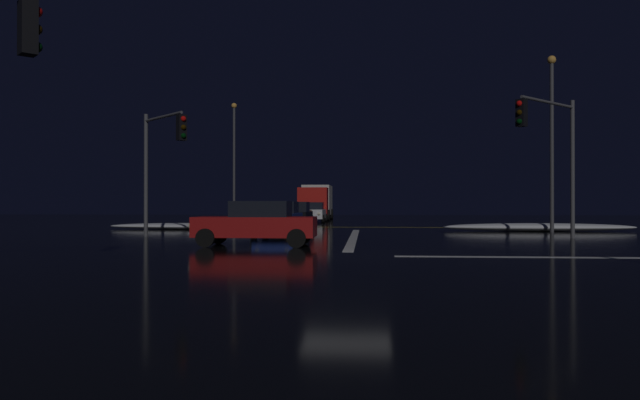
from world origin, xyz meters
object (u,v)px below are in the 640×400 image
(sedan_white, at_px, (313,212))
(box_truck, at_px, (316,201))
(sedan_blue, at_px, (279,218))
(traffic_signal_ne, at_px, (551,140))
(streetlamp_right_near, at_px, (552,130))
(streetlamp_left_far, at_px, (234,154))
(sedan_black, at_px, (294,216))
(sedan_orange, at_px, (296,213))
(sedan_red_crossing, at_px, (257,223))
(traffic_signal_nw, at_px, (161,150))

(sedan_white, distance_m, box_truck, 6.63)
(sedan_blue, relative_size, traffic_signal_ne, 0.74)
(streetlamp_right_near, height_order, streetlamp_left_far, streetlamp_left_far)
(traffic_signal_ne, bearing_deg, sedan_white, 118.86)
(sedan_black, relative_size, sedan_orange, 1.00)
(streetlamp_right_near, bearing_deg, sedan_black, 171.57)
(sedan_white, xyz_separation_m, streetlamp_right_near, (13.59, -14.66, 4.41))
(sedan_red_crossing, bearing_deg, sedan_blue, 92.11)
(sedan_orange, relative_size, streetlamp_left_far, 0.45)
(streetlamp_left_far, bearing_deg, sedan_white, -11.70)
(sedan_black, height_order, streetlamp_left_far, streetlamp_left_far)
(sedan_black, bearing_deg, traffic_signal_ne, -36.13)
(sedan_white, relative_size, sedan_red_crossing, 1.00)
(sedan_black, distance_m, traffic_signal_nw, 9.99)
(box_truck, bearing_deg, streetlamp_left_far, -139.83)
(sedan_blue, relative_size, sedan_red_crossing, 1.00)
(streetlamp_right_near, bearing_deg, sedan_orange, 148.30)
(box_truck, xyz_separation_m, streetlamp_right_near, (13.85, -21.22, 3.51))
(sedan_orange, relative_size, sedan_white, 1.00)
(sedan_orange, distance_m, sedan_red_crossing, 19.46)
(sedan_orange, relative_size, streetlamp_right_near, 0.48)
(sedan_orange, distance_m, streetlamp_right_near, 17.23)
(traffic_signal_ne, relative_size, streetlamp_left_far, 0.62)
(traffic_signal_ne, height_order, streetlamp_right_near, streetlamp_right_near)
(sedan_blue, relative_size, traffic_signal_nw, 0.79)
(streetlamp_right_near, bearing_deg, streetlamp_left_far, 141.40)
(traffic_signal_ne, distance_m, streetlamp_right_near, 6.84)
(sedan_blue, distance_m, sedan_red_crossing, 7.24)
(sedan_orange, xyz_separation_m, traffic_signal_nw, (-4.09, -15.03, 2.97))
(sedan_orange, xyz_separation_m, traffic_signal_ne, (12.22, -15.20, 3.26))
(box_truck, distance_m, traffic_signal_ne, 30.22)
(sedan_orange, distance_m, sedan_white, 5.94)
(sedan_red_crossing, relative_size, traffic_signal_ne, 0.74)
(sedan_black, xyz_separation_m, box_truck, (-0.32, 19.22, 0.91))
(sedan_orange, bearing_deg, streetlamp_left_far, 129.02)
(sedan_blue, distance_m, sedan_white, 18.12)
(box_truck, relative_size, traffic_signal_ne, 1.41)
(sedan_orange, height_order, traffic_signal_ne, traffic_signal_ne)
(box_truck, height_order, sedan_red_crossing, box_truck)
(sedan_red_crossing, bearing_deg, sedan_black, 91.07)
(traffic_signal_ne, bearing_deg, sedan_orange, 128.79)
(sedan_white, height_order, streetlamp_right_near, streetlamp_right_near)
(sedan_blue, bearing_deg, streetlamp_right_near, 14.29)
(sedan_black, distance_m, box_truck, 19.24)
(sedan_orange, bearing_deg, streetlamp_right_near, -31.70)
(sedan_black, relative_size, sedan_white, 1.00)
(sedan_white, relative_size, streetlamp_left_far, 0.45)
(sedan_blue, distance_m, traffic_signal_nw, 6.24)
(sedan_orange, bearing_deg, box_truck, 88.55)
(sedan_red_crossing, height_order, traffic_signal_nw, traffic_signal_nw)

